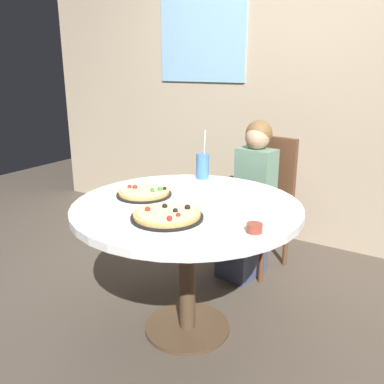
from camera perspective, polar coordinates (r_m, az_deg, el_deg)
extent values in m
plane|color=#4C4238|center=(2.48, -0.65, -18.29)|extent=(8.00, 8.00, 0.00)
cube|color=tan|center=(3.49, 14.37, 16.86)|extent=(5.20, 0.12, 2.90)
cube|color=#8CBFE5|center=(3.78, 1.36, 20.97)|extent=(0.84, 0.02, 0.79)
cylinder|color=white|center=(2.14, -0.71, -2.13)|extent=(1.19, 1.19, 0.04)
cylinder|color=#4C3826|center=(2.28, -0.68, -10.81)|extent=(0.09, 0.09, 0.69)
cylinder|color=#4C3826|center=(2.47, -0.65, -18.10)|extent=(0.48, 0.48, 0.02)
cube|color=brown|center=(3.00, 8.73, -2.67)|extent=(0.45, 0.45, 0.04)
cube|color=brown|center=(3.07, 10.73, 2.78)|extent=(0.40, 0.10, 0.52)
cylinder|color=brown|center=(3.04, 4.09, -6.81)|extent=(0.04, 0.04, 0.41)
cylinder|color=brown|center=(2.87, 9.61, -8.52)|extent=(0.04, 0.04, 0.41)
cylinder|color=brown|center=(3.30, 7.62, -4.94)|extent=(0.04, 0.04, 0.41)
cylinder|color=brown|center=(3.14, 12.85, -6.38)|extent=(0.04, 0.04, 0.41)
cube|color=#3F4766|center=(2.95, 6.94, -7.25)|extent=(0.28, 0.35, 0.45)
cube|color=slate|center=(2.91, 8.79, 1.67)|extent=(0.28, 0.20, 0.44)
sphere|color=tan|center=(2.84, 9.06, 7.50)|extent=(0.17, 0.17, 0.17)
sphere|color=brown|center=(2.86, 9.29, 7.95)|extent=(0.18, 0.18, 0.18)
cylinder|color=black|center=(1.93, -3.47, -3.49)|extent=(0.34, 0.34, 0.01)
cylinder|color=tan|center=(1.93, -3.48, -3.10)|extent=(0.31, 0.31, 0.02)
cylinder|color=beige|center=(1.92, -3.48, -2.79)|extent=(0.28, 0.28, 0.01)
sphere|color=#B2231E|center=(1.86, -1.91, -3.20)|extent=(0.02, 0.02, 0.02)
sphere|color=black|center=(1.92, -2.32, -2.59)|extent=(0.02, 0.02, 0.02)
sphere|color=black|center=(1.95, -0.63, -2.15)|extent=(0.03, 0.03, 0.03)
sphere|color=#B2231E|center=(1.82, -3.13, -3.66)|extent=(0.03, 0.03, 0.03)
sphere|color=#B2231E|center=(1.81, -3.11, -3.89)|extent=(0.02, 0.02, 0.02)
sphere|color=#B2231E|center=(1.94, -6.15, -2.39)|extent=(0.03, 0.03, 0.03)
sphere|color=black|center=(1.98, -3.78, -1.97)|extent=(0.03, 0.03, 0.03)
cylinder|color=black|center=(2.28, -6.63, -0.34)|extent=(0.30, 0.30, 0.01)
cylinder|color=tan|center=(2.27, -6.64, 0.00)|extent=(0.28, 0.28, 0.02)
cylinder|color=beige|center=(2.27, -6.65, 0.27)|extent=(0.25, 0.25, 0.01)
sphere|color=black|center=(2.26, -3.81, 0.46)|extent=(0.02, 0.02, 0.02)
sphere|color=#387F33|center=(2.25, -5.52, 0.34)|extent=(0.02, 0.02, 0.02)
sphere|color=#387F33|center=(2.22, -5.48, 0.15)|extent=(0.02, 0.02, 0.02)
sphere|color=#B2231E|center=(2.30, -7.87, 0.68)|extent=(0.03, 0.03, 0.03)
sphere|color=#387F33|center=(2.25, -4.46, 0.40)|extent=(0.03, 0.03, 0.03)
sphere|color=#B2231E|center=(2.32, -8.62, 0.73)|extent=(0.02, 0.02, 0.02)
sphere|color=beige|center=(2.36, -7.72, 1.07)|extent=(0.03, 0.03, 0.03)
cylinder|color=#3F72B2|center=(2.59, 1.47, 3.59)|extent=(0.08, 0.08, 0.16)
cylinder|color=white|center=(2.55, 1.72, 6.13)|extent=(0.01, 0.03, 0.22)
cylinder|color=brown|center=(1.79, 8.62, -4.92)|extent=(0.07, 0.07, 0.04)
cylinder|color=white|center=(2.45, -0.27, 1.04)|extent=(0.18, 0.18, 0.01)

